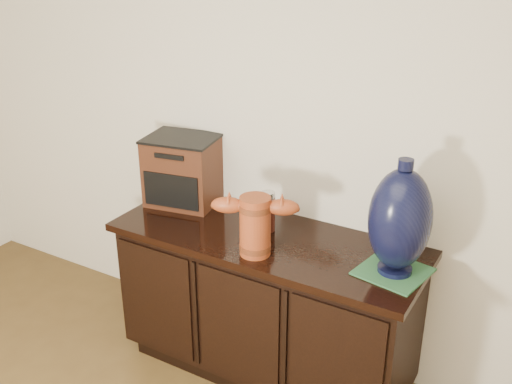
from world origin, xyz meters
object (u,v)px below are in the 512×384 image
Objects in this scene: tv_radio at (183,170)px; sideboard at (266,304)px; spray_can at (268,212)px; lamp_base at (400,220)px; terracotta_vessel at (255,222)px.

sideboard is at bearing -22.97° from tv_radio.
spray_can is (-0.03, 0.06, 0.46)m from sideboard.
lamp_base is 0.65m from spray_can.
terracotta_vessel reaches higher than sideboard.
terracotta_vessel is at bearing -74.57° from spray_can.
tv_radio is 0.54m from spray_can.
lamp_base is at bearing -9.82° from terracotta_vessel.
lamp_base is (1.16, -0.13, 0.06)m from tv_radio.
sideboard is 0.47m from spray_can.
tv_radio is (-0.56, 0.12, 0.54)m from sideboard.
sideboard is 3.00× the size of lamp_base.
lamp_base reaches higher than sideboard.
sideboard is 3.97× the size of terracotta_vessel.
sideboard is at bearing 76.93° from terracotta_vessel.
spray_can is at bearing 80.83° from terracotta_vessel.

